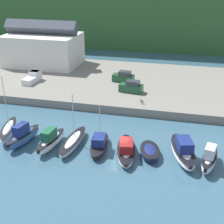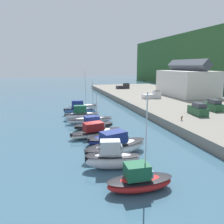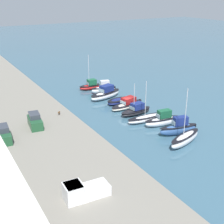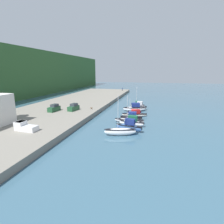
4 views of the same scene
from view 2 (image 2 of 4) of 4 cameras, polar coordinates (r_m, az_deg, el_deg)
The scene contains 17 objects.
ground_plane at distance 32.33m, azimuth -3.37°, elevation -5.75°, with size 320.00×320.00×0.00m, color #385B70.
harbor_clubhouse at distance 66.97m, azimuth 18.91°, elevation 7.45°, with size 16.79×11.03×10.17m.
moored_boat_0 at distance 47.50m, azimuth -7.37°, elevation 1.07°, with size 3.61×7.19×8.75m.
moored_boat_1 at distance 44.34m, azimuth -8.58°, elevation 0.56°, with size 2.79×6.59×3.00m.
moored_boat_2 at distance 40.47m, azimuth -7.94°, elevation -0.70°, with size 2.39×6.61×2.73m.
moored_boat_3 at distance 38.10m, azimuth -5.78°, elevation -2.07°, with size 2.12×8.11×7.27m.
moored_boat_4 at distance 34.53m, azimuth -4.86°, elevation -3.28°, with size 2.76×6.65×5.91m.
moored_boat_5 at distance 31.04m, azimuth -4.38°, elevation -5.12°, with size 3.75×7.98×2.08m.
moored_boat_6 at distance 28.46m, azimuth -2.10°, elevation -7.09°, with size 3.53×5.19×1.02m.
moored_boat_7 at distance 24.71m, azimuth 0.99°, elevation -8.94°, with size 4.46×8.25×2.80m.
moored_boat_8 at distance 21.60m, azimuth 0.11°, elevation -12.00°, with size 2.68×5.70×2.92m.
moored_boat_9 at distance 18.53m, azimuth 7.15°, elevation -17.33°, with size 2.31×5.61×7.98m.
parked_car_0 at distance 46.24m, azimuth 24.92°, elevation 1.52°, with size 4.35×2.19×2.16m.
parked_car_1 at distance 41.01m, azimuth 21.55°, elevation 0.57°, with size 4.39×2.31×2.16m.
pickup_truck_0 at distance 81.55m, azimuth 3.11°, elevation 6.70°, with size 2.29×4.85×1.90m.
pickup_truck_1 at distance 58.45m, azimuth 10.68°, elevation 4.35°, with size 2.18×4.82×1.90m.
dog_on_quay at distance 36.16m, azimuth 17.75°, elevation -1.36°, with size 0.81×0.74×0.68m.
Camera 2 is at (30.08, -6.49, 9.92)m, focal length 35.00 mm.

